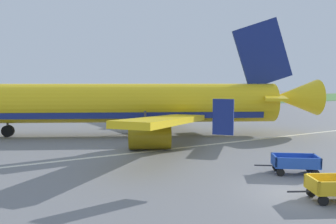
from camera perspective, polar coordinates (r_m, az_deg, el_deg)
ground_plane at (r=17.54m, az=20.20°, el=-12.78°), size 220.00×220.00×0.00m
grass_strip at (r=70.62m, az=-17.85°, el=0.90°), size 220.00×28.00×0.06m
apron_stripe at (r=26.54m, az=0.75°, el=-6.22°), size 120.00×0.36×0.01m
airplane at (r=32.50m, az=-6.42°, el=1.34°), size 35.51×29.17×11.34m
baggage_cart_second_in_row at (r=20.89m, az=20.66°, el=-8.13°), size 3.35×2.61×1.07m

